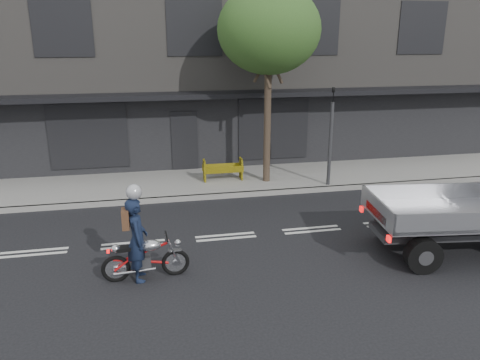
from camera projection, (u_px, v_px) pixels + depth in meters
The scene contains 9 objects.
ground at pixel (226, 237), 12.41m from camera, with size 80.00×80.00×0.00m, color black.
sidewalk at pixel (203, 182), 16.79m from camera, with size 32.00×3.20×0.15m, color gray.
kerb at pixel (210, 197), 15.29m from camera, with size 32.00×0.20×0.15m, color gray.
building_main at pixel (184, 60), 21.81m from camera, with size 26.00×10.00×8.00m, color slate.
street_tree at pixel (269, 30), 15.20m from camera, with size 3.40×3.40×6.74m.
traffic_light_pole at pixel (330, 142), 15.86m from camera, with size 0.12×0.12×3.50m.
motorcycle at pixel (146, 257), 10.18m from camera, with size 1.91×0.55×0.98m.
rider at pixel (137, 240), 10.02m from camera, with size 0.68×0.45×1.86m, color #131D36.
construction_barrier at pixel (224, 171), 16.51m from camera, with size 1.42×0.57×0.80m, color yellow, non-canonical shape.
Camera 1 is at (-1.89, -11.26, 5.12)m, focal length 35.00 mm.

